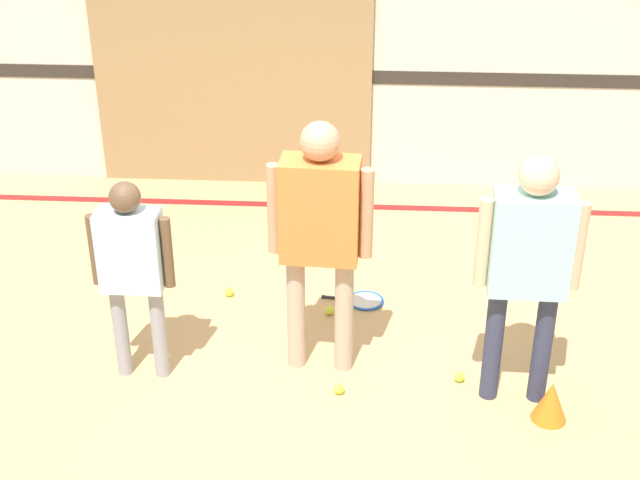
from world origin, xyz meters
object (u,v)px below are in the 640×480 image
(tennis_ball_stray_left, at_px, (229,292))
(training_cone, at_px, (551,401))
(person_instructor, at_px, (320,223))
(person_student_right, at_px, (529,256))
(tennis_ball_by_spare_racket, at_px, (330,310))
(tennis_ball_stray_right, at_px, (459,377))
(person_student_left, at_px, (132,260))
(tennis_ball_near_instructor, at_px, (339,389))
(racket_spare_on_floor, at_px, (363,300))

(tennis_ball_stray_left, distance_m, training_cone, 2.48)
(person_instructor, bearing_deg, person_student_right, -8.34)
(tennis_ball_by_spare_racket, distance_m, tennis_ball_stray_right, 1.14)
(tennis_ball_by_spare_racket, height_order, tennis_ball_stray_left, same)
(tennis_ball_stray_right, bearing_deg, training_cone, -33.85)
(person_student_right, height_order, tennis_ball_stray_right, person_student_right)
(person_student_left, xyz_separation_m, tennis_ball_by_spare_racket, (1.16, 0.77, -0.80))
(person_instructor, distance_m, tennis_ball_by_spare_racket, 1.18)
(person_instructor, distance_m, tennis_ball_stray_right, 1.35)
(tennis_ball_stray_right, bearing_deg, person_student_right, -22.71)
(tennis_ball_stray_right, xyz_separation_m, training_cone, (0.51, -0.34, 0.10))
(tennis_ball_near_instructor, height_order, tennis_ball_by_spare_racket, same)
(tennis_ball_stray_left, xyz_separation_m, training_cone, (2.12, -1.28, 0.10))
(tennis_ball_near_instructor, distance_m, tennis_ball_by_spare_racket, 0.91)
(tennis_ball_by_spare_racket, bearing_deg, person_instructor, -92.84)
(person_student_right, relative_size, tennis_ball_stray_right, 24.31)
(tennis_ball_near_instructor, bearing_deg, tennis_ball_stray_left, 127.67)
(person_student_left, relative_size, racket_spare_on_floor, 2.82)
(tennis_ball_near_instructor, bearing_deg, person_instructor, 115.06)
(person_instructor, height_order, tennis_ball_by_spare_racket, person_instructor)
(person_instructor, xyz_separation_m, tennis_ball_stray_right, (0.89, -0.12, -1.01))
(person_student_left, distance_m, tennis_ball_by_spare_racket, 1.60)
(tennis_ball_near_instructor, distance_m, tennis_ball_stray_right, 0.78)
(person_student_left, bearing_deg, tennis_ball_stray_left, 68.55)
(person_instructor, height_order, person_student_right, person_instructor)
(tennis_ball_stray_left, bearing_deg, tennis_ball_stray_right, -30.21)
(person_instructor, distance_m, tennis_ball_near_instructor, 1.06)
(person_student_left, xyz_separation_m, tennis_ball_stray_left, (0.40, 0.98, -0.80))
(person_student_left, xyz_separation_m, person_student_right, (2.33, -0.10, 0.16))
(person_instructor, xyz_separation_m, person_student_right, (1.21, -0.25, -0.05))
(tennis_ball_stray_right, bearing_deg, person_student_left, -179.04)
(person_instructor, xyz_separation_m, tennis_ball_near_instructor, (0.14, -0.29, -1.01))
(tennis_ball_by_spare_racket, bearing_deg, tennis_ball_stray_right, -40.43)
(person_instructor, xyz_separation_m, person_student_left, (-1.13, -0.16, -0.21))
(person_instructor, height_order, tennis_ball_near_instructor, person_instructor)
(person_student_left, distance_m, tennis_ball_stray_left, 1.32)
(person_instructor, relative_size, training_cone, 6.44)
(tennis_ball_stray_left, xyz_separation_m, tennis_ball_stray_right, (1.62, -0.94, 0.00))
(tennis_ball_stray_left, bearing_deg, training_cone, -31.10)
(person_student_right, height_order, tennis_ball_stray_left, person_student_right)
(racket_spare_on_floor, relative_size, tennis_ball_near_instructor, 7.23)
(person_instructor, bearing_deg, tennis_ball_by_spare_racket, 90.65)
(tennis_ball_near_instructor, relative_size, tennis_ball_stray_left, 1.00)
(person_instructor, xyz_separation_m, tennis_ball_stray_left, (-0.72, 0.82, -1.01))
(tennis_ball_by_spare_racket, xyz_separation_m, training_cone, (1.37, -1.08, 0.10))
(tennis_ball_near_instructor, xyz_separation_m, training_cone, (1.26, -0.17, 0.10))
(person_student_left, height_order, racket_spare_on_floor, person_student_left)
(tennis_ball_stray_right, bearing_deg, tennis_ball_near_instructor, -167.25)
(racket_spare_on_floor, distance_m, tennis_ball_by_spare_racket, 0.30)
(person_student_left, bearing_deg, racket_spare_on_floor, 35.55)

